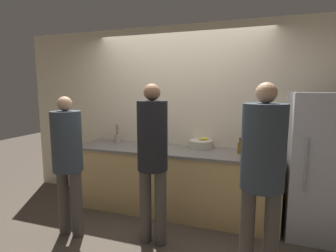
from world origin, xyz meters
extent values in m
plane|color=#4C4238|center=(0.00, 0.00, 0.00)|extent=(14.00, 14.00, 0.00)
cube|color=beige|center=(0.00, 0.73, 1.30)|extent=(5.20, 0.06, 2.60)
cube|color=tan|center=(0.00, 0.39, 0.43)|extent=(2.75, 0.68, 0.86)
cube|color=slate|center=(0.00, 0.39, 0.88)|extent=(2.78, 0.71, 0.03)
cube|color=#B7B7BC|center=(1.79, 0.37, 0.84)|extent=(0.73, 0.67, 1.67)
cylinder|color=#99999E|center=(1.57, 0.02, 0.92)|extent=(0.02, 0.02, 0.59)
cylinder|color=#4C4742|center=(-1.05, -0.57, 0.39)|extent=(0.13, 0.13, 0.78)
cylinder|color=#4C4742|center=(-0.87, -0.57, 0.39)|extent=(0.13, 0.13, 0.78)
cylinder|color=#333D47|center=(-0.96, -0.57, 1.12)|extent=(0.33, 0.33, 0.68)
sphere|color=tan|center=(-0.96, -0.57, 1.55)|extent=(0.16, 0.16, 0.16)
cylinder|color=#4C4742|center=(-0.07, -0.42, 0.42)|extent=(0.13, 0.13, 0.85)
cylinder|color=#4C4742|center=(0.11, -0.42, 0.42)|extent=(0.13, 0.13, 0.85)
cylinder|color=black|center=(0.02, -0.42, 1.22)|extent=(0.32, 0.32, 0.74)
sphere|color=#936B4C|center=(0.02, -0.42, 1.68)|extent=(0.18, 0.18, 0.18)
cylinder|color=#4C4742|center=(1.02, -0.62, 0.42)|extent=(0.13, 0.13, 0.85)
cylinder|color=#4C4742|center=(1.23, -0.62, 0.42)|extent=(0.13, 0.13, 0.85)
cylinder|color=#333D47|center=(1.12, -0.62, 1.22)|extent=(0.37, 0.37, 0.74)
sphere|color=tan|center=(1.12, -0.62, 1.68)|extent=(0.18, 0.18, 0.18)
cylinder|color=beige|center=(0.34, 0.58, 0.95)|extent=(0.33, 0.33, 0.11)
ellipsoid|color=yellow|center=(0.38, 0.58, 1.02)|extent=(0.15, 0.12, 0.04)
cylinder|color=#ADA393|center=(-0.94, 0.52, 0.95)|extent=(0.10, 0.10, 0.12)
cylinder|color=#99754C|center=(-0.95, 0.52, 1.06)|extent=(0.01, 0.05, 0.24)
cylinder|color=#99754C|center=(-0.93, 0.52, 1.06)|extent=(0.03, 0.05, 0.24)
cylinder|color=#99754C|center=(-0.94, 0.51, 1.06)|extent=(0.05, 0.01, 0.24)
cylinder|color=brown|center=(0.88, 0.42, 0.96)|extent=(0.06, 0.06, 0.14)
cylinder|color=brown|center=(0.88, 0.42, 1.06)|extent=(0.03, 0.03, 0.04)
cylinder|color=black|center=(0.88, 0.42, 1.09)|extent=(0.03, 0.03, 0.02)
cylinder|color=#333338|center=(-0.27, 0.61, 0.98)|extent=(0.06, 0.06, 0.17)
cylinder|color=#333338|center=(-0.27, 0.61, 1.09)|extent=(0.03, 0.03, 0.05)
cylinder|color=black|center=(-0.27, 0.61, 1.12)|extent=(0.03, 0.03, 0.02)
cylinder|color=#335184|center=(1.00, 0.35, 0.93)|extent=(0.08, 0.08, 0.08)
camera|label=1|loc=(1.05, -2.96, 1.71)|focal=28.00mm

